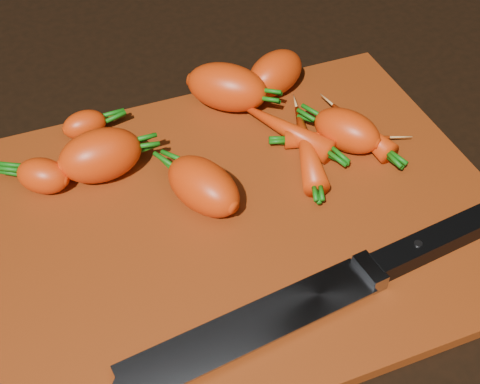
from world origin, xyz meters
name	(u,v)px	position (x,y,z in m)	size (l,w,h in m)	color
ground	(244,223)	(0.00, 0.00, -0.01)	(2.00, 2.00, 0.01)	black
cutting_board	(244,216)	(0.00, 0.00, 0.01)	(0.50, 0.40, 0.01)	maroon
carrot_0	(101,155)	(-0.12, 0.10, 0.04)	(0.08, 0.05, 0.05)	#E33E0F
carrot_1	(43,176)	(-0.17, 0.10, 0.03)	(0.05, 0.04, 0.04)	#E33E0F
carrot_2	(227,87)	(0.04, 0.16, 0.04)	(0.09, 0.05, 0.05)	#E33E0F
carrot_3	(203,186)	(-0.03, 0.02, 0.04)	(0.09, 0.05, 0.05)	#E33E0F
carrot_4	(275,73)	(0.11, 0.17, 0.04)	(0.08, 0.05, 0.05)	#E33E0F
carrot_5	(85,125)	(-0.12, 0.17, 0.03)	(0.05, 0.03, 0.03)	#E33E0F
carrot_6	(347,131)	(0.14, 0.05, 0.03)	(0.08, 0.04, 0.04)	#E33E0F
carrot_7	(306,145)	(0.09, 0.05, 0.03)	(0.13, 0.03, 0.03)	#E33E0F
carrot_8	(337,139)	(0.13, 0.05, 0.02)	(0.11, 0.02, 0.02)	#E33E0F
carrot_9	(360,129)	(0.16, 0.06, 0.02)	(0.10, 0.03, 0.03)	#E33E0F
carrot_10	(282,127)	(0.08, 0.09, 0.03)	(0.13, 0.03, 0.03)	#E33E0F
knife	(274,317)	(-0.02, -0.13, 0.02)	(0.37, 0.08, 0.02)	gray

